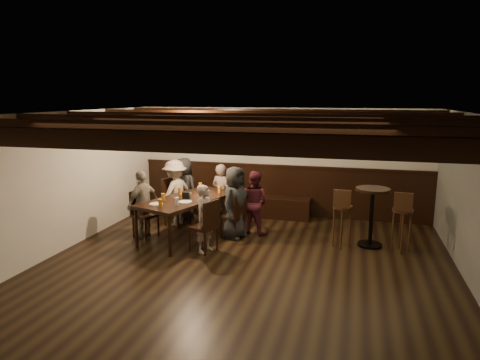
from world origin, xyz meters
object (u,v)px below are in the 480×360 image
(person_left_far, at_px, (143,204))
(bar_stool_left, at_px, (342,225))
(person_bench_centre, at_px, (222,194))
(high_top_table, at_px, (372,208))
(chair_left_near, at_px, (177,211))
(person_bench_right, at_px, (254,202))
(chair_right_near, at_px, (234,224))
(person_bench_left, at_px, (184,188))
(dining_table, at_px, (189,201))
(person_left_near, at_px, (175,193))
(chair_left_far, at_px, (145,223))
(chair_right_far, at_px, (204,236))
(person_right_far, at_px, (205,219))
(person_right_near, at_px, (235,203))
(bar_stool_right, at_px, (401,229))

(person_left_far, xyz_separation_m, bar_stool_left, (3.68, 0.37, -0.24))
(person_bench_centre, bearing_deg, high_top_table, -173.06)
(chair_left_near, relative_size, person_bench_right, 0.80)
(chair_right_near, xyz_separation_m, person_bench_left, (-1.39, 0.94, 0.42))
(person_bench_centre, height_order, person_left_far, person_left_far)
(dining_table, xyz_separation_m, person_bench_centre, (0.33, 1.00, -0.07))
(person_left_near, xyz_separation_m, person_left_far, (-0.28, -0.85, -0.04))
(chair_right_near, bearing_deg, person_bench_left, 74.46)
(person_bench_centre, bearing_deg, person_left_far, 63.43)
(chair_left_far, relative_size, person_left_near, 0.65)
(chair_right_far, bearing_deg, person_right_far, -90.00)
(person_right_far, bearing_deg, person_bench_centre, 26.57)
(person_left_near, bearing_deg, person_bench_right, 105.26)
(chair_left_far, distance_m, chair_right_far, 1.44)
(person_bench_right, distance_m, bar_stool_left, 1.74)
(chair_left_near, height_order, person_bench_right, person_bench_right)
(chair_left_near, height_order, person_bench_centre, person_bench_centre)
(chair_right_near, height_order, person_right_near, person_right_near)
(person_right_far, relative_size, high_top_table, 1.11)
(dining_table, bearing_deg, bar_stool_left, 22.13)
(chair_left_near, xyz_separation_m, person_bench_right, (1.68, -0.09, 0.32))
(person_bench_right, bearing_deg, bar_stool_right, -168.73)
(dining_table, distance_m, person_right_near, 0.87)
(dining_table, distance_m, high_top_table, 3.35)
(person_left_far, height_order, person_right_far, person_left_far)
(person_bench_right, height_order, person_right_near, person_right_near)
(chair_right_near, bearing_deg, person_right_far, -177.96)
(chair_right_near, distance_m, person_right_far, 0.96)
(person_left_near, xyz_separation_m, bar_stool_left, (3.39, -0.48, -0.28))
(chair_right_far, distance_m, person_bench_right, 1.40)
(person_right_far, xyz_separation_m, bar_stool_right, (3.25, 0.90, -0.19))
(high_top_table, bearing_deg, chair_left_far, -171.92)
(chair_left_near, xyz_separation_m, bar_stool_left, (3.36, -0.47, 0.10))
(dining_table, xyz_separation_m, high_top_table, (3.32, 0.39, -0.01))
(chair_right_near, relative_size, chair_right_far, 0.93)
(chair_right_far, height_order, person_right_far, person_right_far)
(person_right_near, xyz_separation_m, high_top_table, (2.47, 0.20, 0.01))
(chair_left_near, relative_size, bar_stool_right, 0.92)
(dining_table, relative_size, person_left_near, 1.63)
(dining_table, height_order, chair_left_near, chair_left_near)
(chair_right_near, bearing_deg, person_left_near, 90.00)
(person_bench_centre, xyz_separation_m, person_bench_right, (0.81, -0.43, -0.02))
(person_bench_right, height_order, bar_stool_right, person_bench_right)
(person_bench_right, xyz_separation_m, person_right_near, (-0.28, -0.38, 0.07))
(person_left_far, distance_m, high_top_table, 4.22)
(person_right_far, bearing_deg, person_left_far, 90.00)
(chair_right_near, relative_size, person_bench_right, 0.69)
(dining_table, height_order, person_bench_right, person_bench_right)
(person_left_far, bearing_deg, person_right_near, 120.96)
(bar_stool_left, height_order, bar_stool_right, same)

